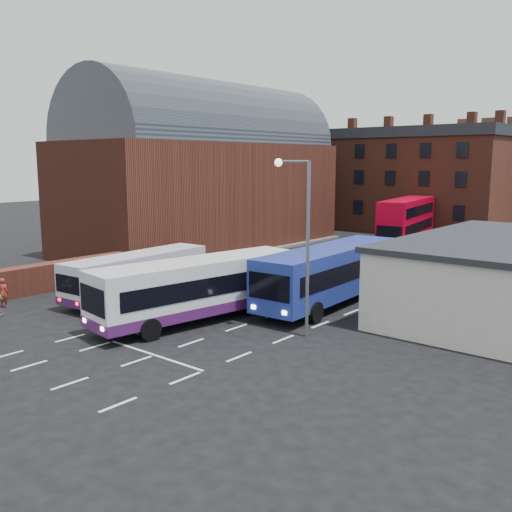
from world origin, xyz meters
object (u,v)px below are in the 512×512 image
Objects in this scene: bus_white_inbound at (199,285)px; bus_red_double at (406,221)px; bus_blue at (330,271)px; bus_white_outbound at (137,272)px; street_lamp at (302,231)px; pedestrian_red at (3,293)px.

bus_red_double is (-3.45, 32.42, 0.55)m from bus_white_inbound.
bus_red_double reaches higher than bus_blue.
bus_white_outbound is 12.81m from street_lamp.
street_lamp reaches higher than pedestrian_red.
bus_white_inbound is 8.19m from bus_blue.
bus_white_inbound reaches higher than bus_white_outbound.
bus_red_double is at bearing 80.61° from bus_white_outbound.
bus_white_outbound is at bearing -0.63° from bus_white_inbound.
bus_white_inbound is 7.12× the size of pedestrian_red.
bus_red_double is 6.93× the size of pedestrian_red.
bus_blue is 1.47× the size of street_lamp.
bus_blue is at bearing -163.47° from pedestrian_red.
bus_white_inbound is at bearing 62.24° from bus_blue.
bus_blue is at bearing 95.46° from bus_red_double.
bus_blue is 25.93m from bus_red_double.
bus_blue is at bearing 110.33° from street_lamp.
street_lamp is (9.22, -31.26, 2.66)m from bus_red_double.
bus_red_double reaches higher than bus_white_outbound.
pedestrian_red is (-4.16, -6.48, -0.77)m from bus_white_outbound.
street_lamp reaches higher than bus_white_inbound.
bus_white_inbound is 1.03× the size of bus_red_double.
bus_blue reaches higher than bus_white_outbound.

